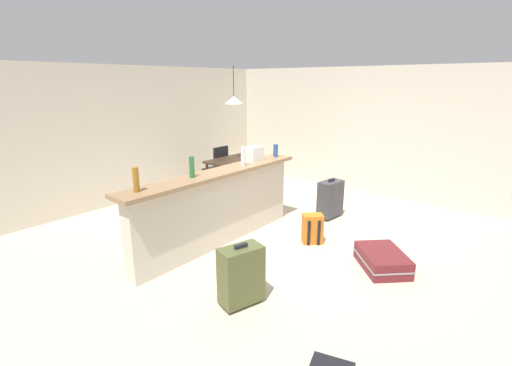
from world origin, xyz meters
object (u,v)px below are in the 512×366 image
(backpack_orange, at_px, (312,229))
(bottle_green, at_px, (192,167))
(bottle_amber, at_px, (136,180))
(dining_chair_far_side, at_px, (218,166))
(dining_chair_near_partition, at_px, (254,176))
(pendant_lamp, at_px, (234,100))
(suitcase_flat_maroon, at_px, (382,260))
(suitcase_upright_charcoal, at_px, (330,199))
(dining_table, at_px, (237,164))
(bottle_clear, at_px, (243,157))
(bottle_blue, at_px, (276,151))
(grocery_bag, at_px, (254,154))
(suitcase_upright_olive, at_px, (241,275))

(backpack_orange, bearing_deg, bottle_green, 142.12)
(bottle_amber, xyz_separation_m, dining_chair_far_side, (3.05, 1.89, -0.67))
(bottle_green, relative_size, dining_chair_near_partition, 0.29)
(dining_chair_near_partition, distance_m, backpack_orange, 1.99)
(pendant_lamp, distance_m, suitcase_flat_maroon, 3.91)
(suitcase_flat_maroon, distance_m, suitcase_upright_charcoal, 1.77)
(bottle_green, xyz_separation_m, dining_table, (2.22, 1.29, -0.54))
(dining_table, bearing_deg, suitcase_flat_maroon, -106.87)
(bottle_clear, bearing_deg, pendant_lamp, 46.97)
(bottle_blue, distance_m, backpack_orange, 1.42)
(dining_table, bearing_deg, dining_chair_far_side, 85.90)
(grocery_bag, bearing_deg, suitcase_upright_charcoal, -34.70)
(bottle_blue, relative_size, dining_table, 0.18)
(suitcase_upright_charcoal, bearing_deg, dining_chair_near_partition, 97.91)
(dining_chair_near_partition, bearing_deg, bottle_green, -160.02)
(dining_chair_far_side, bearing_deg, grocery_bag, -118.72)
(bottle_green, height_order, suitcase_flat_maroon, bottle_green)
(bottle_blue, relative_size, suitcase_flat_maroon, 0.24)
(bottle_green, distance_m, dining_table, 2.62)
(bottle_blue, relative_size, dining_chair_far_side, 0.22)
(bottle_amber, xyz_separation_m, backpack_orange, (2.08, -1.00, -0.99))
(bottle_green, height_order, dining_chair_far_side, bottle_green)
(bottle_green, relative_size, suitcase_flat_maroon, 0.32)
(dining_table, distance_m, dining_chair_near_partition, 0.54)
(bottle_clear, distance_m, bottle_blue, 0.82)
(bottle_green, bearing_deg, suitcase_upright_olive, -110.08)
(bottle_blue, bearing_deg, dining_chair_far_side, 73.71)
(pendant_lamp, bearing_deg, bottle_clear, -133.03)
(suitcase_upright_charcoal, bearing_deg, dining_table, 93.26)
(bottle_clear, bearing_deg, grocery_bag, 16.19)
(bottle_green, relative_size, grocery_bag, 1.04)
(pendant_lamp, bearing_deg, suitcase_upright_olive, -135.98)
(dining_chair_far_side, xyz_separation_m, backpack_orange, (-0.97, -2.89, -0.31))
(grocery_bag, distance_m, dining_chair_far_side, 2.20)
(bottle_clear, distance_m, dining_table, 1.98)
(suitcase_flat_maroon, bearing_deg, suitcase_upright_olive, 153.19)
(bottle_green, bearing_deg, dining_chair_near_partition, 19.98)
(bottle_amber, bearing_deg, backpack_orange, -25.67)
(dining_table, bearing_deg, dining_chair_near_partition, -100.20)
(dining_chair_near_partition, relative_size, dining_chair_far_side, 1.00)
(suitcase_upright_olive, bearing_deg, grocery_bag, 36.51)
(backpack_orange, bearing_deg, pendant_lamp, 69.41)
(suitcase_upright_charcoal, bearing_deg, suitcase_upright_olive, -169.67)
(dining_table, height_order, suitcase_flat_maroon, dining_table)
(dining_table, xyz_separation_m, suitcase_upright_charcoal, (0.11, -2.00, -0.32))
(bottle_blue, bearing_deg, pendant_lamp, 71.06)
(dining_table, bearing_deg, bottle_blue, -111.37)
(dining_table, distance_m, suitcase_upright_olive, 3.68)
(suitcase_upright_charcoal, bearing_deg, bottle_amber, 167.18)
(bottle_green, xyz_separation_m, backpack_orange, (1.29, -1.01, -0.98))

